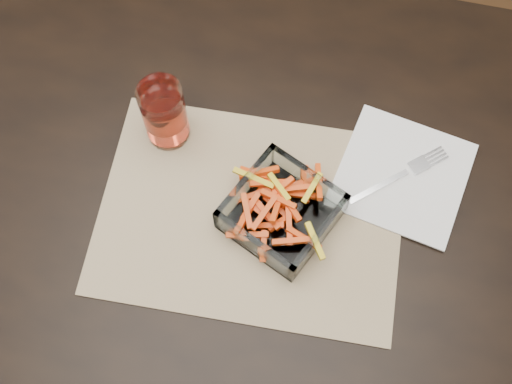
{
  "coord_description": "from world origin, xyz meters",
  "views": [
    {
      "loc": [
        0.14,
        -0.36,
        1.65
      ],
      "look_at": [
        0.06,
        0.0,
        0.78
      ],
      "focal_mm": 45.0,
      "sensor_mm": 36.0,
      "label": 1
    }
  ],
  "objects_px": {
    "glass_bowl": "(282,213)",
    "dining_table": "(222,215)",
    "fork": "(401,174)",
    "tumbler": "(165,115)"
  },
  "relations": [
    {
      "from": "tumbler",
      "to": "fork",
      "type": "height_order",
      "value": "tumbler"
    },
    {
      "from": "fork",
      "to": "dining_table",
      "type": "bearing_deg",
      "value": -113.0
    },
    {
      "from": "glass_bowl",
      "to": "tumbler",
      "type": "xyz_separation_m",
      "value": [
        -0.2,
        0.1,
        0.03
      ]
    },
    {
      "from": "glass_bowl",
      "to": "dining_table",
      "type": "bearing_deg",
      "value": 169.38
    },
    {
      "from": "glass_bowl",
      "to": "fork",
      "type": "bearing_deg",
      "value": 33.39
    },
    {
      "from": "glass_bowl",
      "to": "fork",
      "type": "relative_size",
      "value": 1.33
    },
    {
      "from": "dining_table",
      "to": "fork",
      "type": "xyz_separation_m",
      "value": [
        0.27,
        0.09,
        0.1
      ]
    },
    {
      "from": "dining_table",
      "to": "tumbler",
      "type": "distance_m",
      "value": 0.2
    },
    {
      "from": "dining_table",
      "to": "tumbler",
      "type": "relative_size",
      "value": 13.56
    },
    {
      "from": "fork",
      "to": "glass_bowl",
      "type": "bearing_deg",
      "value": -98.3
    }
  ]
}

